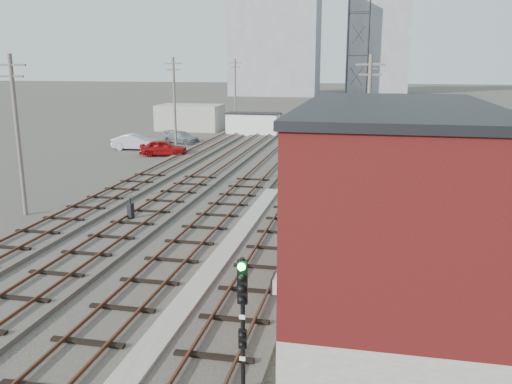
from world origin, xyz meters
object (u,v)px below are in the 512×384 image
(car_red, at_px, (163,148))
(car_grey, at_px, (182,137))
(signal_mast, at_px, (243,319))
(car_silver, at_px, (136,142))
(site_trailer, at_px, (253,124))
(switch_stand, at_px, (131,211))

(car_red, relative_size, car_grey, 1.00)
(signal_mast, distance_m, car_silver, 42.67)
(site_trailer, xyz_separation_m, car_silver, (-9.08, -13.30, -0.57))
(car_red, height_order, car_grey, car_red)
(signal_mast, xyz_separation_m, car_red, (-15.83, 35.02, -1.51))
(car_silver, bearing_deg, car_grey, -30.55)
(switch_stand, distance_m, car_red, 21.55)
(car_red, bearing_deg, car_grey, -6.44)
(switch_stand, height_order, car_grey, switch_stand)
(switch_stand, height_order, site_trailer, site_trailer)
(car_red, bearing_deg, switch_stand, -177.32)
(car_silver, xyz_separation_m, car_grey, (2.94, 5.24, -0.14))
(site_trailer, distance_m, car_silver, 16.11)
(car_silver, bearing_deg, signal_mast, -153.63)
(car_grey, bearing_deg, car_red, -148.87)
(site_trailer, relative_size, car_silver, 1.35)
(switch_stand, distance_m, site_trailer, 36.73)
(car_red, xyz_separation_m, car_grey, (-1.04, 7.99, -0.11))
(car_red, bearing_deg, signal_mast, -169.54)
(site_trailer, height_order, car_red, site_trailer)
(signal_mast, xyz_separation_m, car_silver, (-19.81, 37.76, -1.49))
(signal_mast, height_order, car_grey, signal_mast)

